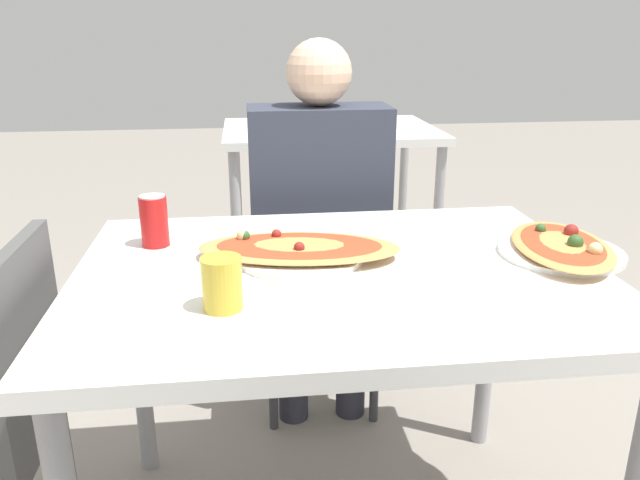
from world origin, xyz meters
TOP-DOWN VIEW (x-y plane):
  - dining_table at (0.00, 0.00)m, footprint 1.16×0.86m
  - chair_far_seated at (0.03, 0.76)m, footprint 0.40×0.40m
  - person_seated at (0.03, 0.65)m, footprint 0.44×0.24m
  - pizza_main at (-0.08, 0.08)m, footprint 0.49×0.30m
  - soda_can at (-0.42, 0.20)m, footprint 0.07×0.07m
  - drink_glass at (-0.25, -0.18)m, footprint 0.08×0.08m
  - pizza_second at (0.53, 0.02)m, footprint 0.29×0.40m
  - background_table at (0.21, 1.97)m, footprint 1.10×0.80m

SIDE VIEW (x-z plane):
  - chair_far_seated at x=0.03m, z-range 0.07..0.95m
  - dining_table at x=0.00m, z-range 0.31..1.08m
  - background_table at x=0.21m, z-range 0.27..1.16m
  - person_seated at x=0.03m, z-range 0.11..1.36m
  - pizza_second at x=0.53m, z-range 0.77..0.82m
  - pizza_main at x=-0.08m, z-range 0.77..0.82m
  - drink_glass at x=-0.25m, z-range 0.78..0.88m
  - soda_can at x=-0.42m, z-range 0.78..0.90m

